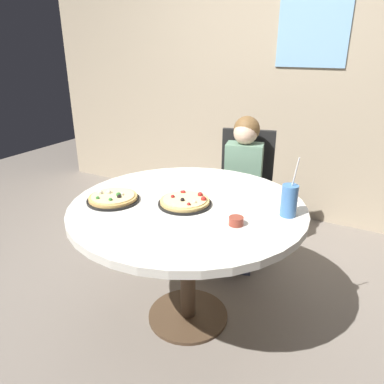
# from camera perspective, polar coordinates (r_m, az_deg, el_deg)

# --- Properties ---
(ground_plane) EXTENTS (8.00, 8.00, 0.00)m
(ground_plane) POSITION_cam_1_polar(r_m,az_deg,el_deg) (2.35, -0.61, -18.85)
(ground_plane) COLOR slate
(wall_with_window) EXTENTS (5.20, 0.14, 2.90)m
(wall_with_window) POSITION_cam_1_polar(r_m,az_deg,el_deg) (3.46, 14.81, 19.88)
(wall_with_window) COLOR tan
(wall_with_window) RESTS_ON ground_plane
(dining_table) EXTENTS (1.26, 1.26, 0.75)m
(dining_table) POSITION_cam_1_polar(r_m,az_deg,el_deg) (1.98, -0.69, -4.31)
(dining_table) COLOR silver
(dining_table) RESTS_ON ground_plane
(chair_wooden) EXTENTS (0.48, 0.48, 0.95)m
(chair_wooden) POSITION_cam_1_polar(r_m,az_deg,el_deg) (2.83, 8.27, 0.94)
(chair_wooden) COLOR black
(chair_wooden) RESTS_ON ground_plane
(diner_child) EXTENTS (0.33, 0.43, 1.08)m
(diner_child) POSITION_cam_1_polar(r_m,az_deg,el_deg) (2.68, 7.64, -1.31)
(diner_child) COLOR #3F4766
(diner_child) RESTS_ON ground_plane
(pizza_veggie) EXTENTS (0.28, 0.28, 0.05)m
(pizza_veggie) POSITION_cam_1_polar(r_m,az_deg,el_deg) (1.93, -1.09, -1.52)
(pizza_veggie) COLOR black
(pizza_veggie) RESTS_ON dining_table
(pizza_cheese) EXTENTS (0.28, 0.28, 0.05)m
(pizza_cheese) POSITION_cam_1_polar(r_m,az_deg,el_deg) (2.02, -12.26, -0.94)
(pizza_cheese) COLOR black
(pizza_cheese) RESTS_ON dining_table
(soda_cup) EXTENTS (0.08, 0.08, 0.31)m
(soda_cup) POSITION_cam_1_polar(r_m,az_deg,el_deg) (1.84, 14.96, -1.28)
(soda_cup) COLOR #3F72B2
(soda_cup) RESTS_ON dining_table
(sauce_bowl) EXTENTS (0.07, 0.07, 0.04)m
(sauce_bowl) POSITION_cam_1_polar(r_m,az_deg,el_deg) (1.72, 6.92, -4.54)
(sauce_bowl) COLOR brown
(sauce_bowl) RESTS_ON dining_table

